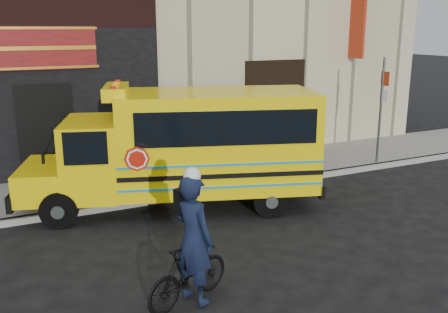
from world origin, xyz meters
name	(u,v)px	position (x,y,z in m)	size (l,w,h in m)	color
ground	(245,233)	(0.00, 0.00, 0.00)	(120.00, 120.00, 0.00)	black
curb	(197,194)	(0.00, 2.60, 0.07)	(40.00, 0.20, 0.15)	#999994
sidewalk	(176,178)	(0.00, 4.10, 0.07)	(40.00, 3.00, 0.15)	slate
school_bus	(188,145)	(-0.45, 2.03, 1.51)	(7.22, 4.15, 2.92)	black
sign_pole	(381,108)	(6.10, 2.79, 1.83)	(0.07, 0.29, 3.33)	#464E48
bicycle	(188,274)	(-2.07, -2.00, 0.48)	(0.45, 1.61, 0.97)	black
cyclist	(193,242)	(-2.00, -2.04, 1.02)	(0.74, 0.49, 2.03)	black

